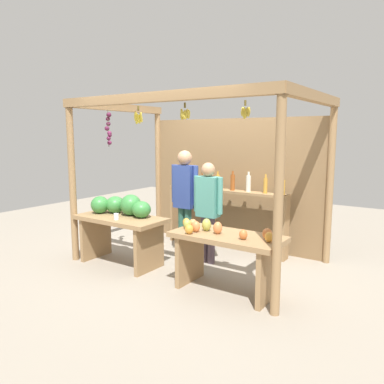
% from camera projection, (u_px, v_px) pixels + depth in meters
% --- Properties ---
extents(ground_plane, '(12.00, 12.00, 0.00)m').
position_uv_depth(ground_plane, '(199.00, 261.00, 5.73)').
color(ground_plane, gray).
rests_on(ground_plane, ground).
extents(market_stall, '(3.33, 2.12, 2.40)m').
position_uv_depth(market_stall, '(216.00, 167.00, 5.92)').
color(market_stall, '#99754C').
rests_on(market_stall, ground).
extents(fruit_counter_left, '(1.35, 0.70, 1.02)m').
position_uv_depth(fruit_counter_left, '(121.00, 218.00, 5.57)').
color(fruit_counter_left, '#99754C').
rests_on(fruit_counter_left, ground).
extents(fruit_counter_right, '(1.35, 0.64, 0.87)m').
position_uv_depth(fruit_counter_right, '(225.00, 247.00, 4.55)').
color(fruit_counter_right, '#99754C').
rests_on(fruit_counter_right, ground).
extents(bottle_shelf_unit, '(2.14, 0.22, 1.36)m').
position_uv_depth(bottle_shelf_unit, '(225.00, 201.00, 6.23)').
color(bottle_shelf_unit, '#99754C').
rests_on(bottle_shelf_unit, ground).
extents(vendor_man, '(0.48, 0.22, 1.66)m').
position_uv_depth(vendor_man, '(185.00, 193.00, 5.82)').
color(vendor_man, '#2C5F4F').
rests_on(vendor_man, ground).
extents(vendor_woman, '(0.48, 0.20, 1.49)m').
position_uv_depth(vendor_woman, '(208.00, 204.00, 5.54)').
color(vendor_woman, '#564553').
rests_on(vendor_woman, ground).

